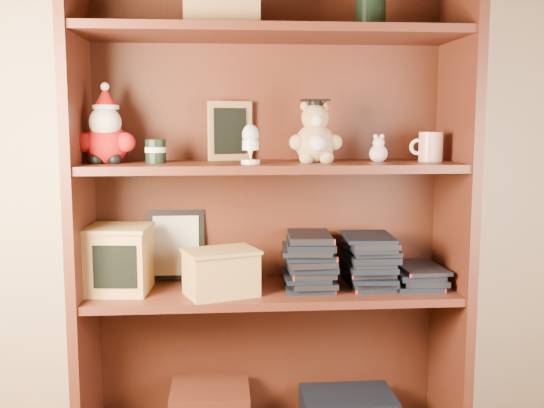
{
  "coord_description": "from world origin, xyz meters",
  "views": [
    {
      "loc": [
        -0.28,
        -0.65,
        1.08
      ],
      "look_at": [
        -0.13,
        1.3,
        0.82
      ],
      "focal_mm": 42.0,
      "sensor_mm": 36.0,
      "label": 1
    }
  ],
  "objects_px": {
    "bookcase": "(270,215)",
    "grad_teddy_bear": "(315,138)",
    "treats_box": "(119,259)",
    "teacher_mug": "(430,147)"
  },
  "relations": [
    {
      "from": "bookcase",
      "to": "grad_teddy_bear",
      "type": "relative_size",
      "value": 8.02
    },
    {
      "from": "treats_box",
      "to": "teacher_mug",
      "type": "bearing_deg",
      "value": 0.05
    },
    {
      "from": "grad_teddy_bear",
      "to": "bookcase",
      "type": "bearing_deg",
      "value": 157.38
    },
    {
      "from": "grad_teddy_bear",
      "to": "treats_box",
      "type": "distance_m",
      "value": 0.71
    },
    {
      "from": "grad_teddy_bear",
      "to": "teacher_mug",
      "type": "relative_size",
      "value": 1.91
    },
    {
      "from": "grad_teddy_bear",
      "to": "teacher_mug",
      "type": "bearing_deg",
      "value": 0.95
    },
    {
      "from": "treats_box",
      "to": "grad_teddy_bear",
      "type": "bearing_deg",
      "value": -0.49
    },
    {
      "from": "bookcase",
      "to": "grad_teddy_bear",
      "type": "distance_m",
      "value": 0.29
    },
    {
      "from": "treats_box",
      "to": "bookcase",
      "type": "bearing_deg",
      "value": 6.24
    },
    {
      "from": "grad_teddy_bear",
      "to": "treats_box",
      "type": "bearing_deg",
      "value": 179.51
    }
  ]
}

